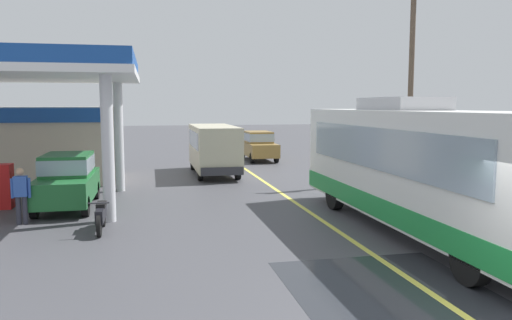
# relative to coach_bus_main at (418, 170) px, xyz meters

# --- Properties ---
(ground) EXTENTS (120.00, 120.00, 0.00)m
(ground) POSITION_rel_coach_bus_main_xyz_m (-2.07, 14.36, -1.72)
(ground) COLOR #424247
(lane_divider_stripe) EXTENTS (0.16, 50.00, 0.01)m
(lane_divider_stripe) POSITION_rel_coach_bus_main_xyz_m (-2.07, 9.36, -1.72)
(lane_divider_stripe) COLOR #D8CC4C
(lane_divider_stripe) RESTS_ON ground
(wet_puddle_patch) EXTENTS (3.72, 4.79, 0.01)m
(wet_puddle_patch) POSITION_rel_coach_bus_main_xyz_m (-2.74, -4.16, -1.72)
(wet_puddle_patch) COLOR #26282D
(wet_puddle_patch) RESTS_ON ground
(coach_bus_main) EXTENTS (2.60, 11.04, 3.69)m
(coach_bus_main) POSITION_rel_coach_bus_main_xyz_m (0.00, 0.00, 0.00)
(coach_bus_main) COLOR white
(coach_bus_main) RESTS_ON ground
(gas_station_roadside) EXTENTS (9.10, 11.95, 5.10)m
(gas_station_roadside) POSITION_rel_coach_bus_main_xyz_m (-12.02, 9.96, 0.91)
(gas_station_roadside) COLOR #194799
(gas_station_roadside) RESTS_ON ground
(car_at_pump) EXTENTS (1.70, 4.20, 1.82)m
(car_at_pump) POSITION_rel_coach_bus_main_xyz_m (-9.86, 5.49, -0.71)
(car_at_pump) COLOR #1E602D
(car_at_pump) RESTS_ON ground
(minibus_opposing_lane) EXTENTS (2.04, 6.13, 2.44)m
(minibus_opposing_lane) POSITION_rel_coach_bus_main_xyz_m (-3.99, 12.58, -0.25)
(minibus_opposing_lane) COLOR #BFB799
(minibus_opposing_lane) RESTS_ON ground
(motorcycle_parked_forecourt) EXTENTS (0.55, 1.80, 0.92)m
(motorcycle_parked_forecourt) POSITION_rel_coach_bus_main_xyz_m (-8.46, 1.90, -1.28)
(motorcycle_parked_forecourt) COLOR black
(motorcycle_parked_forecourt) RESTS_ON ground
(pedestrian_near_pump) EXTENTS (0.55, 0.22, 1.66)m
(pedestrian_near_pump) POSITION_rel_coach_bus_main_xyz_m (-9.94, 5.28, -0.79)
(pedestrian_near_pump) COLOR #33333F
(pedestrian_near_pump) RESTS_ON ground
(pedestrian_by_shop) EXTENTS (0.55, 0.22, 1.66)m
(pedestrian_by_shop) POSITION_rel_coach_bus_main_xyz_m (-10.80, 3.23, -0.79)
(pedestrian_by_shop) COLOR #33333F
(pedestrian_by_shop) RESTS_ON ground
(car_trailing_behind_bus) EXTENTS (1.70, 4.20, 1.82)m
(car_trailing_behind_bus) POSITION_rel_coach_bus_main_xyz_m (-0.42, 18.34, -0.71)
(car_trailing_behind_bus) COLOR olive
(car_trailing_behind_bus) RESTS_ON ground
(utility_pole_roadside) EXTENTS (1.80, 0.24, 8.90)m
(utility_pole_roadside) POSITION_rel_coach_bus_main_xyz_m (4.38, 8.37, 2.91)
(utility_pole_roadside) COLOR brown
(utility_pole_roadside) RESTS_ON ground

